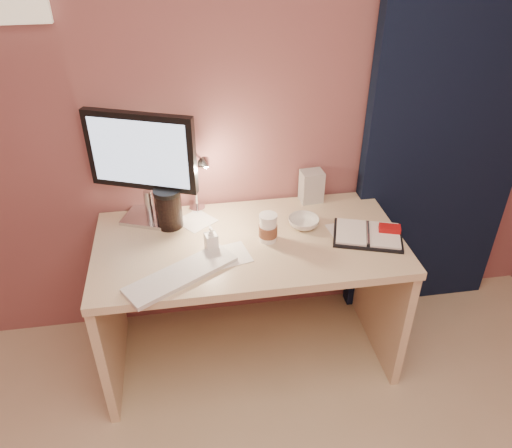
{
  "coord_description": "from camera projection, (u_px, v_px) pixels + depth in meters",
  "views": [
    {
      "loc": [
        -0.26,
        -0.46,
        2.04
      ],
      "look_at": [
        0.02,
        1.33,
        0.85
      ],
      "focal_mm": 35.0,
      "sensor_mm": 36.0,
      "label": 1
    }
  ],
  "objects": [
    {
      "name": "product_box",
      "position": [
        311.0,
        186.0,
        2.53
      ],
      "size": [
        0.12,
        0.1,
        0.17
      ],
      "primitive_type": "cube",
      "rotation": [
        0.0,
        0.0,
        0.08
      ],
      "color": "beige",
      "rests_on": "desk"
    },
    {
      "name": "monitor",
      "position": [
        143.0,
        158.0,
        2.25
      ],
      "size": [
        0.49,
        0.26,
        0.54
      ],
      "rotation": [
        0.0,
        0.0,
        -0.38
      ],
      "color": "silver",
      "rests_on": "desk"
    },
    {
      "name": "desk_lamp",
      "position": [
        189.0,
        180.0,
        2.31
      ],
      "size": [
        0.13,
        0.21,
        0.34
      ],
      "rotation": [
        0.0,
        0.0,
        0.38
      ],
      "color": "silver",
      "rests_on": "desk"
    },
    {
      "name": "paper_a",
      "position": [
        230.0,
        255.0,
        2.18
      ],
      "size": [
        0.19,
        0.19,
        0.0
      ],
      "primitive_type": "cube",
      "rotation": [
        0.0,
        0.0,
        0.22
      ],
      "color": "white",
      "rests_on": "desk"
    },
    {
      "name": "lotion_bottle",
      "position": [
        211.0,
        238.0,
        2.18
      ],
      "size": [
        0.06,
        0.07,
        0.12
      ],
      "primitive_type": "imported",
      "rotation": [
        0.0,
        0.0,
        0.22
      ],
      "color": "white",
      "rests_on": "desk"
    },
    {
      "name": "bowl",
      "position": [
        304.0,
        222.0,
        2.36
      ],
      "size": [
        0.16,
        0.16,
        0.05
      ],
      "primitive_type": "imported",
      "rotation": [
        0.0,
        0.0,
        0.11
      ],
      "color": "silver",
      "rests_on": "desk"
    },
    {
      "name": "paper_b",
      "position": [
        349.0,
        232.0,
        2.33
      ],
      "size": [
        0.19,
        0.19,
        0.0
      ],
      "primitive_type": "cube",
      "rotation": [
        0.0,
        0.0,
        0.13
      ],
      "color": "white",
      "rests_on": "desk"
    },
    {
      "name": "coffee_cup",
      "position": [
        268.0,
        229.0,
        2.24
      ],
      "size": [
        0.08,
        0.08,
        0.14
      ],
      "color": "white",
      "rests_on": "desk"
    },
    {
      "name": "planner",
      "position": [
        370.0,
        234.0,
        2.3
      ],
      "size": [
        0.37,
        0.32,
        0.05
      ],
      "rotation": [
        0.0,
        0.0,
        -0.32
      ],
      "color": "black",
      "rests_on": "desk"
    },
    {
      "name": "desk",
      "position": [
        247.0,
        269.0,
        2.46
      ],
      "size": [
        1.4,
        0.7,
        0.73
      ],
      "color": "#CBAB90",
      "rests_on": "ground"
    },
    {
      "name": "dark_jar",
      "position": [
        169.0,
        210.0,
        2.33
      ],
      "size": [
        0.12,
        0.12,
        0.18
      ],
      "primitive_type": "cylinder",
      "color": "black",
      "rests_on": "desk"
    },
    {
      "name": "keyboard",
      "position": [
        181.0,
        275.0,
        2.05
      ],
      "size": [
        0.49,
        0.37,
        0.02
      ],
      "primitive_type": "cube",
      "rotation": [
        0.0,
        0.0,
        0.55
      ],
      "color": "white",
      "rests_on": "desk"
    },
    {
      "name": "paper_c",
      "position": [
        196.0,
        221.0,
        2.41
      ],
      "size": [
        0.22,
        0.22,
        0.0
      ],
      "primitive_type": "cube",
      "rotation": [
        0.0,
        0.0,
        0.66
      ],
      "color": "white",
      "rests_on": "desk"
    },
    {
      "name": "room",
      "position": [
        432.0,
        119.0,
        2.43
      ],
      "size": [
        3.5,
        3.5,
        3.5
      ],
      "color": "#C6B28E",
      "rests_on": "ground"
    }
  ]
}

